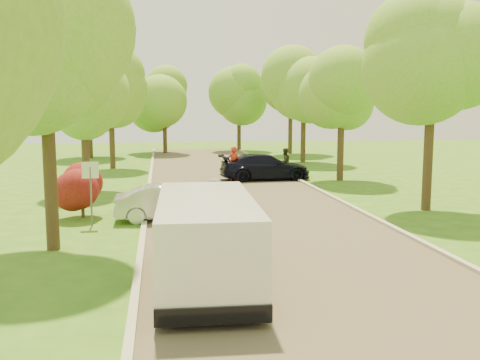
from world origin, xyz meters
TOP-DOWN VIEW (x-y plane):
  - ground at (0.00, 0.00)m, footprint 100.00×100.00m
  - road at (0.00, 8.00)m, footprint 8.00×60.00m
  - curb_left at (-4.05, 8.00)m, footprint 0.18×60.00m
  - curb_right at (4.05, 8.00)m, footprint 0.18×60.00m
  - street_sign at (-5.80, 4.00)m, footprint 0.55×0.06m
  - red_shrub at (-6.30, 5.50)m, footprint 1.70×1.70m
  - tree_l_mida at (-6.30, 1.00)m, footprint 4.71×4.60m
  - tree_l_midb at (-6.81, 12.00)m, footprint 4.30×4.20m
  - tree_l_far at (-6.39, 22.00)m, footprint 4.92×4.80m
  - tree_r_mida at (7.02, 5.00)m, footprint 5.13×5.00m
  - tree_r_midb at (6.60, 14.00)m, footprint 4.51×4.40m
  - tree_r_far at (7.23, 24.00)m, footprint 5.33×5.20m
  - tree_bg_a at (-8.78, 30.00)m, footprint 5.12×5.00m
  - tree_bg_b at (8.22, 32.00)m, footprint 5.12×5.00m
  - tree_bg_c at (-2.79, 34.00)m, footprint 4.92×4.80m
  - tree_bg_d at (4.22, 36.00)m, footprint 5.12×5.00m
  - minivan at (-2.50, -2.69)m, footprint 2.29×5.40m
  - silver_sedan at (-3.16, 4.53)m, footprint 3.86×1.38m
  - dark_sedan at (2.30, 14.74)m, footprint 5.13×2.30m
  - longboard at (-1.87, 1.68)m, footprint 0.54×0.92m
  - skateboarder at (-1.87, 1.68)m, footprint 1.28×0.99m
  - person_striped at (0.50, 14.51)m, footprint 0.72×0.49m
  - person_olive at (3.80, 16.30)m, footprint 1.00×0.92m

SIDE VIEW (x-z plane):
  - ground at x=0.00m, z-range 0.00..0.00m
  - road at x=0.00m, z-range 0.00..0.01m
  - curb_left at x=-4.05m, z-range 0.00..0.12m
  - curb_right at x=4.05m, z-range 0.00..0.12m
  - longboard at x=-1.87m, z-range 0.05..0.15m
  - silver_sedan at x=-3.16m, z-range 0.00..1.27m
  - dark_sedan at x=2.30m, z-range 0.00..1.46m
  - person_olive at x=3.80m, z-range 0.00..1.65m
  - person_striped at x=0.50m, z-range 0.00..1.91m
  - skateboarder at x=-1.87m, z-range 0.11..1.85m
  - minivan at x=-2.50m, z-range 0.05..2.04m
  - red_shrub at x=-6.30m, z-range 0.12..2.07m
  - street_sign at x=-5.80m, z-range 0.48..2.65m
  - tree_l_midb at x=-6.81m, z-range 1.28..7.89m
  - tree_r_midb at x=6.60m, z-range 1.38..8.38m
  - tree_bg_c at x=-2.79m, z-range 1.35..8.69m
  - tree_l_mida at x=-6.30m, z-range 1.48..8.87m
  - tree_bg_a at x=-8.78m, z-range 1.45..9.18m
  - tree_bg_d at x=4.22m, z-range 1.45..9.18m
  - tree_l_far at x=-6.39m, z-range 1.57..9.36m
  - tree_r_mida at x=7.02m, z-range 1.56..9.51m
  - tree_bg_b at x=8.22m, z-range 1.56..9.51m
  - tree_r_far at x=7.23m, z-range 1.66..10.00m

